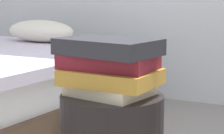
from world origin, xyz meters
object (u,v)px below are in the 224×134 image
at_px(book_cream, 110,89).
at_px(book_charcoal, 108,47).
at_px(book_ochre, 110,77).
at_px(book_maroon, 108,62).

distance_m(book_cream, book_charcoal, 0.14).
xyz_separation_m(book_cream, book_charcoal, (-0.00, -0.01, 0.13)).
relative_size(book_ochre, book_maroon, 0.99).
height_order(book_ochre, book_maroon, book_maroon).
distance_m(book_ochre, book_charcoal, 0.09).
bearing_deg(book_ochre, book_maroon, 155.08).
bearing_deg(book_charcoal, book_cream, 70.53).
distance_m(book_ochre, book_maroon, 0.05).
height_order(book_cream, book_ochre, book_ochre).
height_order(book_cream, book_maroon, book_maroon).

